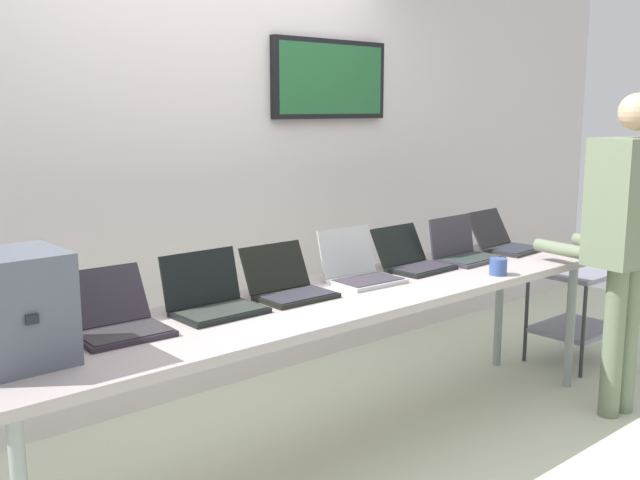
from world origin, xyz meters
name	(u,v)px	position (x,y,z in m)	size (l,w,h in m)	color
ground	(344,457)	(0.00, 0.00, -0.02)	(8.00, 8.00, 0.04)	beige
back_wall	(212,162)	(0.02, 1.13, 1.34)	(8.00, 0.11, 2.65)	silver
workbench	(345,303)	(0.00, 0.00, 0.75)	(3.37, 0.70, 0.80)	#AB9E9D
equipment_box	(14,309)	(-1.47, 0.03, 0.98)	(0.32, 0.33, 0.38)	#525966
laptop_station_0	(116,319)	(-1.08, 0.12, 0.85)	(0.35, 0.37, 0.23)	#262028
laptop_station_1	(213,299)	(-0.64, 0.12, 0.85)	(0.36, 0.29, 0.24)	black
laptop_station_2	(288,285)	(-0.24, 0.12, 0.85)	(0.34, 0.32, 0.22)	black
laptop_station_3	(359,270)	(0.20, 0.12, 0.85)	(0.35, 0.33, 0.25)	#B2B4B2
laptop_station_4	(413,260)	(0.61, 0.13, 0.85)	(0.35, 0.34, 0.21)	black
laptop_station_5	(463,250)	(1.00, 0.10, 0.85)	(0.39, 0.28, 0.24)	#37333B
laptop_station_6	(504,241)	(1.42, 0.12, 0.85)	(0.36, 0.38, 0.23)	#262627
person	(628,224)	(1.43, -0.62, 1.04)	(0.49, 0.63, 1.71)	slate
coffee_mug	(498,267)	(0.84, -0.25, 0.84)	(0.09, 0.09, 0.09)	#354F8F
storage_cart	(576,300)	(2.04, -0.03, 0.41)	(0.56, 0.44, 0.61)	gray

